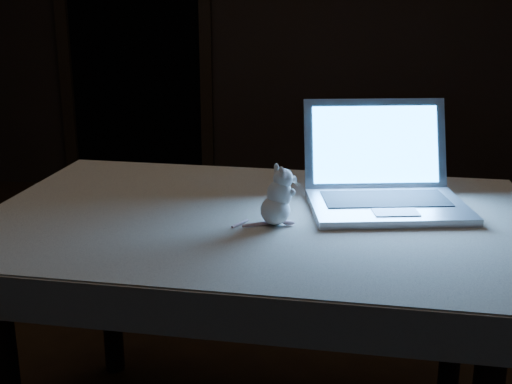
# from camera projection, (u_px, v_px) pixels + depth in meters

# --- Properties ---
(doorway) EXTENTS (1.06, 0.36, 2.13)m
(doorway) POSITION_uv_depth(u_px,v_px,m) (134.00, 34.00, 4.61)
(doorway) COLOR black
(doorway) RESTS_ON back_wall
(table) EXTENTS (1.48, 1.02, 0.75)m
(table) POSITION_uv_depth(u_px,v_px,m) (256.00, 338.00, 2.02)
(table) COLOR black
(table) RESTS_ON floor
(tablecloth) EXTENTS (1.62, 1.17, 0.11)m
(tablecloth) POSITION_uv_depth(u_px,v_px,m) (286.00, 234.00, 1.92)
(tablecloth) COLOR beige
(tablecloth) RESTS_ON table
(laptop) EXTENTS (0.49, 0.44, 0.30)m
(laptop) POSITION_uv_depth(u_px,v_px,m) (391.00, 160.00, 1.91)
(laptop) COLOR silver
(laptop) RESTS_ON tablecloth
(plush_mouse) EXTENTS (0.14, 0.14, 0.16)m
(plush_mouse) POSITION_uv_depth(u_px,v_px,m) (275.00, 195.00, 1.82)
(plush_mouse) COLOR white
(plush_mouse) RESTS_ON tablecloth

